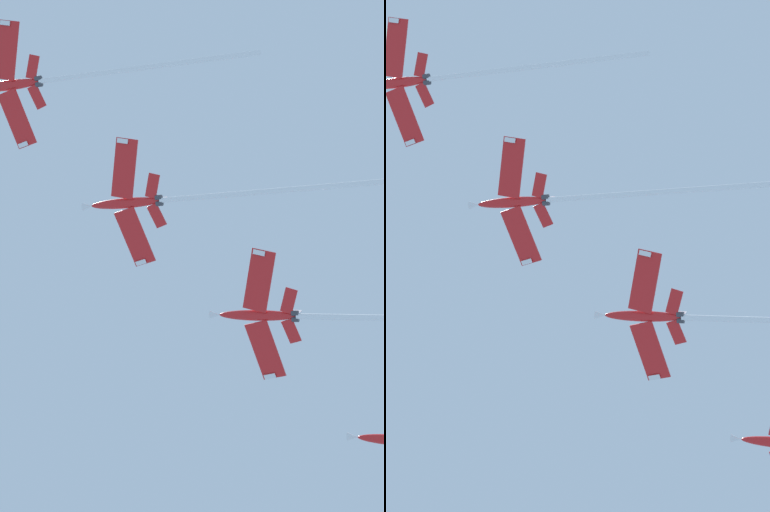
% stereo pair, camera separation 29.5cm
% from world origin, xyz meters
% --- Properties ---
extents(jet_lead, '(41.97, 25.46, 20.44)m').
position_xyz_m(jet_lead, '(-1.89, -20.20, 126.47)').
color(jet_lead, red).
extents(jet_second, '(40.72, 23.88, 19.37)m').
position_xyz_m(jet_second, '(5.09, 4.37, 119.35)').
color(jet_second, red).
extents(jet_third, '(42.28, 25.83, 21.12)m').
position_xyz_m(jet_third, '(15.53, 28.67, 110.52)').
color(jet_third, red).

